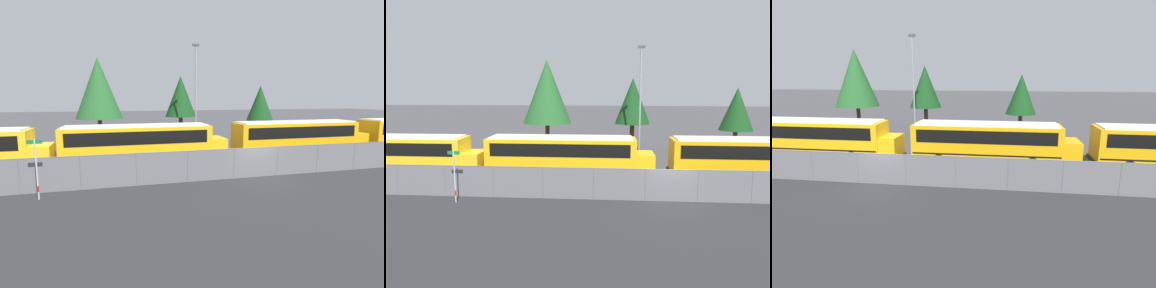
# 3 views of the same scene
# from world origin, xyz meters

# --- Properties ---
(ground_plane) EXTENTS (200.00, 200.00, 0.00)m
(ground_plane) POSITION_xyz_m (0.00, 0.00, 0.00)
(ground_plane) COLOR #424244
(road_strip) EXTENTS (121.27, 12.00, 0.01)m
(road_strip) POSITION_xyz_m (0.00, -6.00, 0.00)
(road_strip) COLOR #2B2B2D
(road_strip) RESTS_ON ground_plane
(fence) EXTENTS (87.34, 0.07, 1.92)m
(fence) POSITION_xyz_m (0.00, -0.00, 0.98)
(fence) COLOR #9EA0A5
(fence) RESTS_ON ground_plane
(school_bus_2) EXTENTS (11.86, 2.52, 3.10)m
(school_bus_2) POSITION_xyz_m (-6.75, 4.69, 1.85)
(school_bus_2) COLOR yellow
(school_bus_2) RESTS_ON ground_plane
(school_bus_3) EXTENTS (11.86, 2.52, 3.10)m
(school_bus_3) POSITION_xyz_m (6.21, 4.80, 1.85)
(school_bus_3) COLOR #EDA80F
(school_bus_3) RESTS_ON ground_plane
(street_sign) EXTENTS (0.70, 0.09, 3.06)m
(street_sign) POSITION_xyz_m (-12.43, -1.14, 1.62)
(street_sign) COLOR #B7B7BC
(street_sign) RESTS_ON ground_plane
(light_pole) EXTENTS (0.60, 0.24, 9.89)m
(light_pole) POSITION_xyz_m (-1.05, 10.49, 5.34)
(light_pole) COLOR gray
(light_pole) RESTS_ON ground_plane
(tree_0) EXTENTS (3.27, 3.27, 6.48)m
(tree_0) POSITION_xyz_m (8.95, 16.76, 4.32)
(tree_0) COLOR #51381E
(tree_0) RESTS_ON ground_plane
(tree_1) EXTENTS (3.41, 3.41, 7.37)m
(tree_1) POSITION_xyz_m (-1.34, 15.61, 5.12)
(tree_1) COLOR #51381E
(tree_1) RESTS_ON ground_plane
(tree_2) EXTENTS (5.00, 5.00, 9.27)m
(tree_2) POSITION_xyz_m (-10.04, 17.24, 6.00)
(tree_2) COLOR #51381E
(tree_2) RESTS_ON ground_plane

